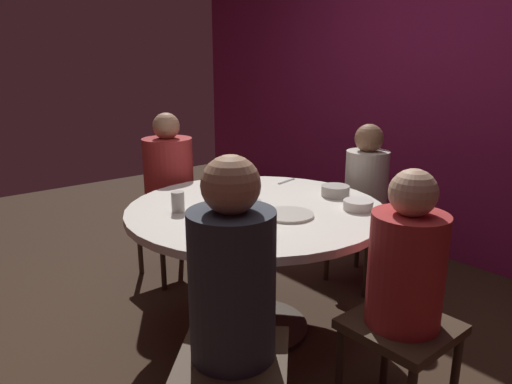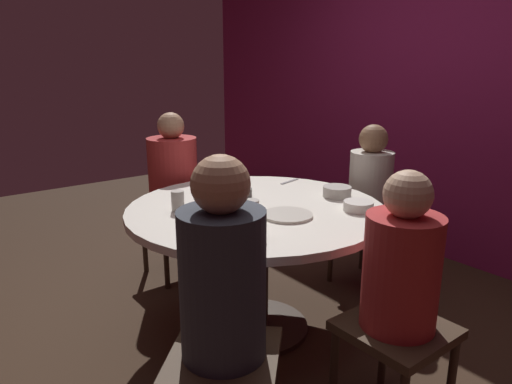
{
  "view_description": "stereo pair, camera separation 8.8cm",
  "coord_description": "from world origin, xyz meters",
  "px_view_note": "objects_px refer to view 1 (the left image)",
  "views": [
    {
      "loc": [
        1.86,
        -1.55,
        1.5
      ],
      "look_at": [
        0.0,
        0.0,
        0.83
      ],
      "focal_mm": 32.88,
      "sensor_mm": 36.0,
      "label": 1
    },
    {
      "loc": [
        1.92,
        -1.49,
        1.5
      ],
      "look_at": [
        0.0,
        0.0,
        0.83
      ],
      "focal_mm": 32.88,
      "sensor_mm": 36.0,
      "label": 2
    }
  ],
  "objects_px": {
    "dining_table": "(256,231)",
    "seated_diner_back": "(366,187)",
    "cup_near_candle": "(178,202)",
    "cup_by_left_diner": "(253,212)",
    "seated_diner_left": "(169,178)",
    "bowl_small_white": "(358,205)",
    "dinner_plate": "(289,215)",
    "cup_by_right_diner": "(259,224)",
    "wine_glass": "(206,218)",
    "seated_diner_right": "(406,272)",
    "seated_diner_front_right": "(232,285)",
    "cell_phone": "(228,229)",
    "bowl_salad_center": "(239,193)",
    "bowl_serving_large": "(335,191)",
    "candle_holder": "(242,208)"
  },
  "relations": [
    {
      "from": "seated_diner_left",
      "to": "bowl_serving_large",
      "type": "xyz_separation_m",
      "value": [
        1.08,
        0.49,
        0.05
      ]
    },
    {
      "from": "bowl_serving_large",
      "to": "cell_phone",
      "type": "bearing_deg",
      "value": -85.56
    },
    {
      "from": "cup_near_candle",
      "to": "cup_by_right_diner",
      "type": "bearing_deg",
      "value": 9.37
    },
    {
      "from": "cup_by_right_diner",
      "to": "cup_near_candle",
      "type": "bearing_deg",
      "value": -170.63
    },
    {
      "from": "dining_table",
      "to": "wine_glass",
      "type": "distance_m",
      "value": 0.68
    },
    {
      "from": "cup_near_candle",
      "to": "seated_diner_left",
      "type": "bearing_deg",
      "value": 153.74
    },
    {
      "from": "bowl_serving_large",
      "to": "cup_by_left_diner",
      "type": "distance_m",
      "value": 0.68
    },
    {
      "from": "wine_glass",
      "to": "seated_diner_left",
      "type": "bearing_deg",
      "value": 157.08
    },
    {
      "from": "cup_near_candle",
      "to": "cup_by_right_diner",
      "type": "xyz_separation_m",
      "value": [
        0.55,
        0.09,
        0.0
      ]
    },
    {
      "from": "cup_by_left_diner",
      "to": "cup_by_right_diner",
      "type": "xyz_separation_m",
      "value": [
        0.16,
        -0.09,
        -0.0
      ]
    },
    {
      "from": "cell_phone",
      "to": "cup_near_candle",
      "type": "relative_size",
      "value": 1.29
    },
    {
      "from": "seated_diner_left",
      "to": "wine_glass",
      "type": "distance_m",
      "value": 1.38
    },
    {
      "from": "dinner_plate",
      "to": "cup_near_candle",
      "type": "height_order",
      "value": "cup_near_candle"
    },
    {
      "from": "cup_by_left_diner",
      "to": "cup_near_candle",
      "type": "bearing_deg",
      "value": -154.8
    },
    {
      "from": "seated_diner_right",
      "to": "bowl_small_white",
      "type": "relative_size",
      "value": 7.12
    },
    {
      "from": "seated_diner_back",
      "to": "seated_diner_front_right",
      "type": "height_order",
      "value": "seated_diner_front_right"
    },
    {
      "from": "dining_table",
      "to": "cup_by_left_diner",
      "type": "bearing_deg",
      "value": -42.45
    },
    {
      "from": "bowl_serving_large",
      "to": "bowl_small_white",
      "type": "xyz_separation_m",
      "value": [
        0.25,
        -0.11,
        -0.01
      ]
    },
    {
      "from": "seated_diner_front_right",
      "to": "bowl_salad_center",
      "type": "xyz_separation_m",
      "value": [
        -0.87,
        0.7,
        0.03
      ]
    },
    {
      "from": "dining_table",
      "to": "seated_diner_right",
      "type": "relative_size",
      "value": 1.25
    },
    {
      "from": "dining_table",
      "to": "cup_by_left_diner",
      "type": "relative_size",
      "value": 11.87
    },
    {
      "from": "cup_near_candle",
      "to": "cup_by_right_diner",
      "type": "height_order",
      "value": "cup_by_right_diner"
    },
    {
      "from": "dinner_plate",
      "to": "bowl_serving_large",
      "type": "bearing_deg",
      "value": 101.82
    },
    {
      "from": "bowl_salad_center",
      "to": "cup_by_right_diner",
      "type": "distance_m",
      "value": 0.66
    },
    {
      "from": "seated_diner_back",
      "to": "cup_near_candle",
      "type": "relative_size",
      "value": 10.3
    },
    {
      "from": "cup_near_candle",
      "to": "cup_by_left_diner",
      "type": "distance_m",
      "value": 0.43
    },
    {
      "from": "cell_phone",
      "to": "cup_near_candle",
      "type": "height_order",
      "value": "cup_near_candle"
    },
    {
      "from": "candle_holder",
      "to": "dinner_plate",
      "type": "height_order",
      "value": "candle_holder"
    },
    {
      "from": "bowl_serving_large",
      "to": "bowl_salad_center",
      "type": "height_order",
      "value": "bowl_serving_large"
    },
    {
      "from": "dining_table",
      "to": "seated_diner_back",
      "type": "bearing_deg",
      "value": 90.0
    },
    {
      "from": "seated_diner_right",
      "to": "bowl_salad_center",
      "type": "xyz_separation_m",
      "value": [
        -1.14,
        0.05,
        0.08
      ]
    },
    {
      "from": "wine_glass",
      "to": "cup_by_right_diner",
      "type": "bearing_deg",
      "value": 79.39
    },
    {
      "from": "seated_diner_back",
      "to": "cell_phone",
      "type": "height_order",
      "value": "seated_diner_back"
    },
    {
      "from": "cup_near_candle",
      "to": "bowl_serving_large",
      "type": "bearing_deg",
      "value": 69.48
    },
    {
      "from": "seated_diner_right",
      "to": "bowl_small_white",
      "type": "height_order",
      "value": "seated_diner_right"
    },
    {
      "from": "cell_phone",
      "to": "cup_by_right_diner",
      "type": "height_order",
      "value": "cup_by_right_diner"
    },
    {
      "from": "seated_diner_back",
      "to": "seated_diner_right",
      "type": "distance_m",
      "value": 1.34
    },
    {
      "from": "seated_diner_left",
      "to": "seated_diner_right",
      "type": "height_order",
      "value": "seated_diner_left"
    },
    {
      "from": "seated_diner_front_right",
      "to": "cell_phone",
      "type": "distance_m",
      "value": 0.56
    },
    {
      "from": "seated_diner_back",
      "to": "cup_by_left_diner",
      "type": "relative_size",
      "value": 9.49
    },
    {
      "from": "bowl_small_white",
      "to": "dinner_plate",
      "type": "bearing_deg",
      "value": -113.3
    },
    {
      "from": "seated_diner_front_right",
      "to": "cup_near_candle",
      "type": "bearing_deg",
      "value": 26.33
    },
    {
      "from": "bowl_salad_center",
      "to": "cell_phone",
      "type": "bearing_deg",
      "value": -43.14
    },
    {
      "from": "seated_diner_right",
      "to": "dinner_plate",
      "type": "relative_size",
      "value": 4.36
    },
    {
      "from": "wine_glass",
      "to": "cup_by_left_diner",
      "type": "distance_m",
      "value": 0.37
    },
    {
      "from": "dining_table",
      "to": "bowl_serving_large",
      "type": "distance_m",
      "value": 0.54
    },
    {
      "from": "bowl_salad_center",
      "to": "cup_by_right_diner",
      "type": "xyz_separation_m",
      "value": [
        0.57,
        -0.33,
        0.03
      ]
    },
    {
      "from": "dinner_plate",
      "to": "cup_by_left_diner",
      "type": "bearing_deg",
      "value": -97.82
    },
    {
      "from": "candle_holder",
      "to": "bowl_salad_center",
      "type": "height_order",
      "value": "candle_holder"
    },
    {
      "from": "seated_diner_back",
      "to": "dinner_plate",
      "type": "relative_size",
      "value": 4.36
    }
  ]
}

